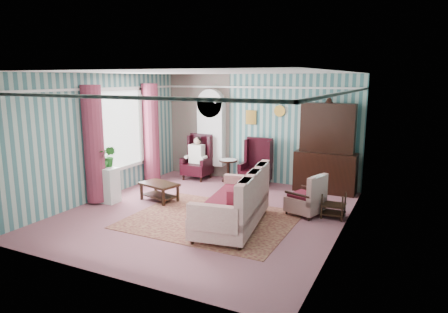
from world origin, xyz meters
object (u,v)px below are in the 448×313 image
at_px(round_side_table, 228,171).
at_px(sofa, 232,204).
at_px(wingback_right, 255,163).
at_px(nest_table, 334,205).
at_px(floral_armchair, 306,189).
at_px(coffee_table, 159,192).
at_px(plant_stand, 106,185).
at_px(bookcase, 211,138).
at_px(seated_woman, 197,158).
at_px(wingback_left, 197,157).
at_px(dresser_hutch, 326,145).

xyz_separation_m(round_side_table, sofa, (1.53, -3.05, 0.15)).
height_order(wingback_right, nest_table, wingback_right).
xyz_separation_m(round_side_table, nest_table, (3.17, -1.70, -0.03)).
distance_m(wingback_right, nest_table, 2.81).
relative_size(floral_armchair, coffee_table, 1.23).
bearing_deg(plant_stand, sofa, -2.71).
bearing_deg(coffee_table, nest_table, 8.89).
relative_size(plant_stand, coffee_table, 0.91).
bearing_deg(sofa, coffee_table, 62.20).
height_order(bookcase, coffee_table, bookcase).
height_order(seated_woman, floral_armchair, seated_woman).
relative_size(seated_woman, floral_armchair, 1.09).
xyz_separation_m(wingback_left, nest_table, (4.07, -1.55, -0.35)).
bearing_deg(plant_stand, round_side_table, 59.62).
relative_size(round_side_table, coffee_table, 0.68).
bearing_deg(bookcase, dresser_hutch, -2.11).
bearing_deg(round_side_table, coffee_table, -106.19).
relative_size(bookcase, floral_armchair, 2.07).
relative_size(seated_woman, sofa, 0.52).
bearing_deg(dresser_hutch, seated_woman, -175.59).
height_order(dresser_hutch, coffee_table, dresser_hutch).
bearing_deg(round_side_table, seated_woman, -170.54).
bearing_deg(wingback_left, nest_table, -20.85).
relative_size(dresser_hutch, seated_woman, 2.00).
distance_m(wingback_right, round_side_table, 0.92).
relative_size(round_side_table, nest_table, 1.11).
distance_m(wingback_left, coffee_table, 2.20).
xyz_separation_m(wingback_left, round_side_table, (0.90, 0.15, -0.33)).
bearing_deg(round_side_table, dresser_hutch, 2.64).
height_order(plant_stand, sofa, sofa).
xyz_separation_m(bookcase, nest_table, (3.82, -1.94, -0.85)).
distance_m(seated_woman, round_side_table, 0.96).
xyz_separation_m(wingback_left, coffee_table, (0.23, -2.15, -0.42)).
bearing_deg(wingback_right, coffee_table, -125.22).
relative_size(seated_woman, coffee_table, 1.34).
xyz_separation_m(plant_stand, coffee_table, (1.03, 0.60, -0.19)).
relative_size(wingback_right, plant_stand, 1.56).
bearing_deg(wingback_left, floral_armchair, -24.61).
bearing_deg(plant_stand, wingback_left, 73.78).
bearing_deg(seated_woman, floral_armchair, -24.61).
distance_m(bookcase, dresser_hutch, 3.25).
height_order(wingback_right, round_side_table, wingback_right).
xyz_separation_m(nest_table, plant_stand, (-4.87, -1.20, 0.13)).
relative_size(dresser_hutch, wingback_left, 1.89).
distance_m(round_side_table, nest_table, 3.60).
bearing_deg(dresser_hutch, nest_table, -72.61).
xyz_separation_m(dresser_hutch, coffee_table, (-3.27, -2.42, -0.97)).
relative_size(seated_woman, plant_stand, 1.47).
bearing_deg(dresser_hutch, round_side_table, -177.36).
height_order(seated_woman, coffee_table, seated_woman).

